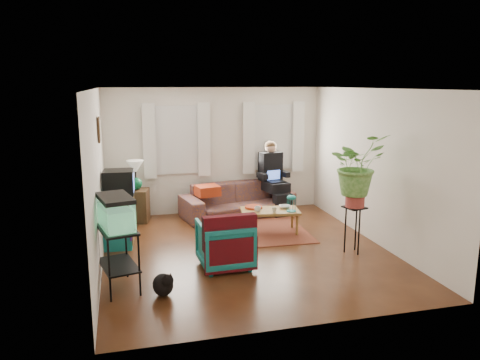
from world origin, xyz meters
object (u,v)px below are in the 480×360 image
object	(u,v)px
sofa	(238,194)
aquarium_stand	(118,259)
armchair	(225,242)
dresser	(119,220)
coffee_table	(270,221)
side_table	(137,206)
plant_stand	(353,230)

from	to	relation	value
sofa	aquarium_stand	bearing A→B (deg)	-139.17
aquarium_stand	armchair	bearing A→B (deg)	2.12
dresser	armchair	xyz separation A→B (m)	(1.52, -1.47, -0.02)
sofa	armchair	bearing A→B (deg)	-118.99
sofa	coffee_table	bearing A→B (deg)	-87.46
side_table	plant_stand	bearing A→B (deg)	-38.57
sofa	dresser	xyz separation A→B (m)	(-2.36, -1.13, -0.04)
sofa	dresser	size ratio (longest dim) A/B	2.52
side_table	armchair	world-z (taller)	armchair
coffee_table	aquarium_stand	bearing A→B (deg)	-137.18
armchair	plant_stand	distance (m)	2.12
sofa	side_table	xyz separation A→B (m)	(-2.02, 0.09, -0.13)
sofa	aquarium_stand	distance (m)	3.84
aquarium_stand	coffee_table	bearing A→B (deg)	20.54
sofa	armchair	distance (m)	2.74
armchair	dresser	bearing A→B (deg)	-46.36
side_table	aquarium_stand	world-z (taller)	aquarium_stand
sofa	side_table	world-z (taller)	sofa
aquarium_stand	coffee_table	size ratio (longest dim) A/B	0.80
armchair	plant_stand	size ratio (longest dim) A/B	1.01
coffee_table	sofa	bearing A→B (deg)	112.70
side_table	coffee_table	world-z (taller)	side_table
coffee_table	plant_stand	size ratio (longest dim) A/B	1.37
armchair	sofa	bearing A→B (deg)	-110.18
sofa	armchair	world-z (taller)	sofa
side_table	coffee_table	bearing A→B (deg)	-29.76
side_table	sofa	bearing A→B (deg)	-2.44
armchair	coffee_table	distance (m)	1.79
aquarium_stand	plant_stand	xyz separation A→B (m)	(3.65, 0.48, -0.04)
dresser	plant_stand	size ratio (longest dim) A/B	1.18
coffee_table	plant_stand	xyz separation A→B (m)	(0.98, -1.30, 0.17)
side_table	aquarium_stand	bearing A→B (deg)	-96.43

